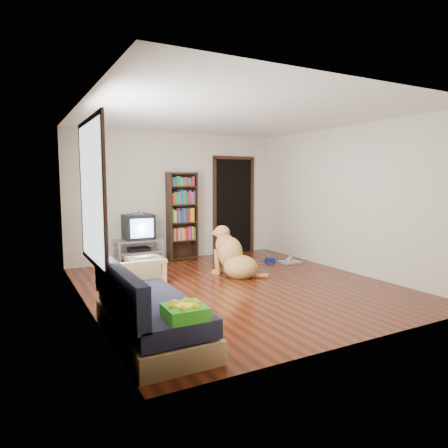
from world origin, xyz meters
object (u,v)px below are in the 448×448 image
bookshelf (182,211)px  green_cushion (185,312)px  coffee_table (146,265)px  sofa (147,314)px  dog_bowl (270,260)px  dog (233,257)px  laptop (146,257)px  crt_tv (138,227)px  grey_rag (290,262)px  tv_stand (139,251)px

bookshelf → green_cushion: bearing=-112.1°
coffee_table → sofa: bearing=-106.8°
dog_bowl → dog: 1.43m
green_cushion → laptop: size_ratio=1.05×
laptop → crt_tv: 1.50m
sofa → dog: bearing=42.5°
green_cushion → bookshelf: bearing=69.7°
sofa → grey_rag: bearing=32.8°
grey_rag → tv_stand: bearing=155.0°
dog_bowl → sofa: (-3.37, -2.62, 0.22)m
bookshelf → sofa: size_ratio=1.00×
coffee_table → crt_tv: bearing=78.1°
crt_tv → sofa: bearing=-104.9°
green_cushion → crt_tv: crt_tv is taller
dog_bowl → crt_tv: 2.70m
sofa → dog: size_ratio=1.82×
grey_rag → tv_stand: (-2.70, 1.26, 0.25)m
grey_rag → dog: size_ratio=0.40×
bookshelf → sofa: 4.26m
laptop → dog_bowl: laptop is taller
tv_stand → dog: size_ratio=0.91×
laptop → dog: 1.49m
green_cushion → sofa: 0.76m
sofa → bookshelf: bearing=62.7°
coffee_table → green_cushion: bearing=-100.6°
grey_rag → dog: (-1.53, -0.41, 0.31)m
green_cushion → laptop: 2.98m
grey_rag → bookshelf: (-1.75, 1.35, 0.99)m
green_cushion → tv_stand: green_cushion is taller
dog_bowl → grey_rag: 0.39m
crt_tv → coffee_table: size_ratio=1.05×
bookshelf → coffee_table: bookshelf is taller
sofa → coffee_table: (0.68, 2.25, 0.02)m
green_cushion → laptop: green_cushion is taller
laptop → grey_rag: laptop is taller
grey_rag → bookshelf: bearing=142.2°
dog → dog_bowl: bearing=28.3°
dog_bowl → bookshelf: bookshelf is taller
crt_tv → dog_bowl: bearing=-23.3°
green_cushion → laptop: bearing=81.0°
grey_rag → dog: 1.62m
sofa → crt_tv: bearing=75.1°
sofa → laptop: bearing=73.0°
grey_rag → crt_tv: (-2.70, 1.28, 0.73)m
dog → coffee_table: bearing=168.8°
tv_stand → crt_tv: (0.00, 0.02, 0.47)m
dog_bowl → dog: size_ratio=0.22×
crt_tv → laptop: bearing=-101.7°
grey_rag → sofa: size_ratio=0.22×
laptop → grey_rag: (3.00, 0.15, -0.40)m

